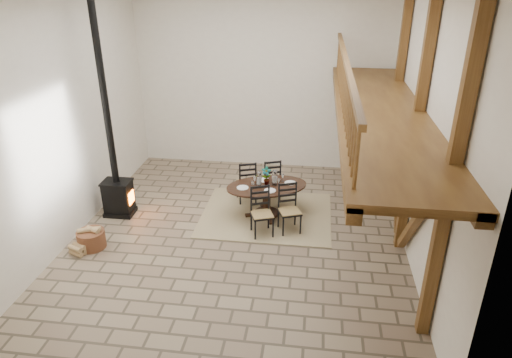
# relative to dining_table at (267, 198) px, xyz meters

# --- Properties ---
(ground) EXTENTS (8.00, 8.00, 0.00)m
(ground) POSITION_rel_dining_table_xyz_m (-0.49, -0.92, -0.44)
(ground) COLOR #8A775C
(ground) RESTS_ON ground
(room_shell) EXTENTS (7.02, 8.02, 5.01)m
(room_shell) POSITION_rel_dining_table_xyz_m (0.70, -0.92, 2.58)
(room_shell) COLOR white
(room_shell) RESTS_ON ground
(rug) EXTENTS (3.00, 2.50, 0.02)m
(rug) POSITION_rel_dining_table_xyz_m (0.00, -0.00, -0.43)
(rug) COLOR tan
(rug) RESTS_ON ground
(dining_table) EXTENTS (2.14, 2.31, 1.20)m
(dining_table) POSITION_rel_dining_table_xyz_m (0.00, 0.00, 0.00)
(dining_table) COLOR black
(dining_table) RESTS_ON ground
(wood_stove) EXTENTS (0.66, 0.51, 5.00)m
(wood_stove) POSITION_rel_dining_table_xyz_m (-3.42, -0.41, 0.69)
(wood_stove) COLOR black
(wood_stove) RESTS_ON ground
(log_basket) EXTENTS (0.57, 0.57, 0.47)m
(log_basket) POSITION_rel_dining_table_xyz_m (-3.43, -1.84, -0.23)
(log_basket) COLOR brown
(log_basket) RESTS_ON ground
(log_stack) EXTENTS (0.37, 0.32, 0.22)m
(log_stack) POSITION_rel_dining_table_xyz_m (-3.59, -2.14, -0.33)
(log_stack) COLOR tan
(log_stack) RESTS_ON ground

